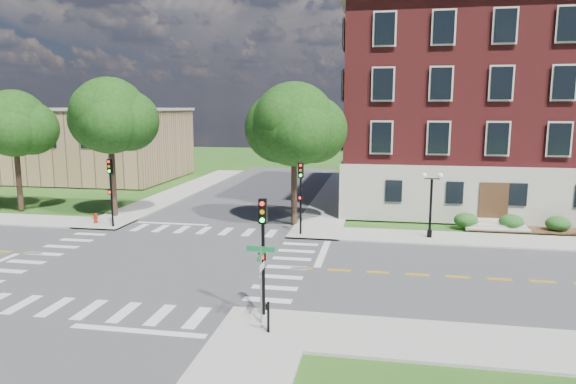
% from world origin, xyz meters
% --- Properties ---
extents(ground, '(160.00, 160.00, 0.00)m').
position_xyz_m(ground, '(0.00, 0.00, 0.00)').
color(ground, '#235919').
rests_on(ground, ground).
extents(road_ew, '(90.00, 12.00, 0.01)m').
position_xyz_m(road_ew, '(0.00, 0.00, 0.01)').
color(road_ew, '#3D3D3F').
rests_on(road_ew, ground).
extents(road_ns, '(12.00, 90.00, 0.01)m').
position_xyz_m(road_ns, '(0.00, 0.00, 0.01)').
color(road_ns, '#3D3D3F').
rests_on(road_ns, ground).
extents(sidewalk_ne, '(34.00, 34.00, 0.12)m').
position_xyz_m(sidewalk_ne, '(15.38, 15.38, 0.06)').
color(sidewalk_ne, '#9E9B93').
rests_on(sidewalk_ne, ground).
extents(sidewalk_nw, '(34.00, 34.00, 0.12)m').
position_xyz_m(sidewalk_nw, '(-15.38, 15.38, 0.06)').
color(sidewalk_nw, '#9E9B93').
rests_on(sidewalk_nw, ground).
extents(crosswalk_east, '(2.20, 10.20, 0.02)m').
position_xyz_m(crosswalk_east, '(7.20, 0.00, 0.00)').
color(crosswalk_east, silver).
rests_on(crosswalk_east, ground).
extents(stop_bar_east, '(0.40, 5.50, 0.00)m').
position_xyz_m(stop_bar_east, '(8.80, 3.00, 0.00)').
color(stop_bar_east, silver).
rests_on(stop_bar_east, ground).
extents(main_building, '(30.60, 22.40, 16.50)m').
position_xyz_m(main_building, '(24.00, 21.99, 8.34)').
color(main_building, '#B0A89B').
rests_on(main_building, ground).
extents(secondary_building, '(20.40, 15.40, 8.30)m').
position_xyz_m(secondary_building, '(-22.00, 30.00, 4.28)').
color(secondary_building, '#967552').
rests_on(secondary_building, ground).
extents(tree_b, '(5.37, 5.37, 9.77)m').
position_xyz_m(tree_b, '(-17.08, 10.92, 7.18)').
color(tree_b, black).
rests_on(tree_b, ground).
extents(tree_c, '(5.81, 5.81, 10.65)m').
position_xyz_m(tree_c, '(-8.36, 10.27, 7.84)').
color(tree_c, black).
rests_on(tree_c, ground).
extents(tree_d, '(5.98, 5.98, 10.17)m').
position_xyz_m(tree_d, '(5.89, 10.05, 7.29)').
color(tree_d, black).
rests_on(tree_d, ground).
extents(traffic_signal_se, '(0.33, 0.37, 4.80)m').
position_xyz_m(traffic_signal_se, '(7.45, -6.63, 3.19)').
color(traffic_signal_se, black).
rests_on(traffic_signal_se, ground).
extents(traffic_signal_ne, '(0.37, 0.43, 4.80)m').
position_xyz_m(traffic_signal_ne, '(6.86, 6.95, 3.19)').
color(traffic_signal_ne, black).
rests_on(traffic_signal_ne, ground).
extents(traffic_signal_nw, '(0.35, 0.40, 4.80)m').
position_xyz_m(traffic_signal_nw, '(-6.62, 6.81, 3.19)').
color(traffic_signal_nw, black).
rests_on(traffic_signal_nw, ground).
extents(twin_lamp_west, '(1.36, 0.36, 4.23)m').
position_xyz_m(twin_lamp_west, '(15.25, 7.62, 2.52)').
color(twin_lamp_west, black).
rests_on(twin_lamp_west, ground).
extents(street_sign_pole, '(1.10, 1.10, 3.10)m').
position_xyz_m(street_sign_pole, '(7.56, -7.46, 2.31)').
color(street_sign_pole, gray).
rests_on(street_sign_pole, ground).
extents(push_button_post, '(0.14, 0.21, 1.20)m').
position_xyz_m(push_button_post, '(8.00, -8.25, 0.80)').
color(push_button_post, black).
rests_on(push_button_post, ground).
extents(fire_hydrant, '(0.35, 0.35, 0.75)m').
position_xyz_m(fire_hydrant, '(-8.41, 7.57, 0.46)').
color(fire_hydrant, maroon).
rests_on(fire_hydrant, ground).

